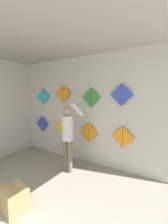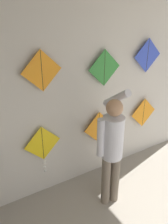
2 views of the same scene
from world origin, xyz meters
name	(u,v)px [view 1 (image 1 of 2)]	position (x,y,z in m)	size (l,w,h in m)	color
back_panel	(78,110)	(0.00, 3.71, 1.40)	(4.73, 0.06, 2.80)	beige
ceiling_slab	(11,31)	(0.00, 1.84, 2.82)	(4.73, 4.48, 0.04)	#A8A399
shopkeeper	(68,133)	(0.19, 3.02, 0.93)	(0.41, 0.54, 1.66)	#726656
cardboard_box	(14,199)	(0.24, 1.59, 0.19)	(0.44, 0.39, 0.38)	tan
kite_0	(42,124)	(-1.33, 3.62, 0.89)	(0.51, 0.01, 0.51)	blue
kite_1	(62,129)	(-0.51, 3.62, 0.80)	(0.51, 0.04, 0.72)	yellow
kite_2	(89,133)	(0.40, 3.62, 0.83)	(0.51, 0.01, 0.51)	orange
kite_3	(123,137)	(1.30, 3.62, 0.85)	(0.51, 0.01, 0.51)	orange
kite_4	(43,97)	(-1.25, 3.62, 1.75)	(0.51, 0.01, 0.51)	#28B2C6
kite_5	(63,94)	(-0.44, 3.62, 1.84)	(0.51, 0.01, 0.51)	orange
kite_6	(91,98)	(0.47, 3.62, 1.74)	(0.51, 0.01, 0.51)	#338C38
kite_7	(121,95)	(1.25, 3.62, 1.81)	(0.51, 0.01, 0.51)	blue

